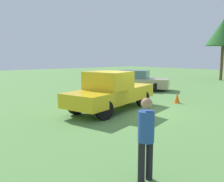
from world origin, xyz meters
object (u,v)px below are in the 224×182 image
at_px(pickup_truck, 110,90).
at_px(person_bystander, 146,135).
at_px(sedan_near, 137,81).
at_px(traffic_cone, 177,98).
at_px(tree_back_left, 224,32).

distance_m(pickup_truck, person_bystander, 6.24).
xyz_separation_m(sedan_near, traffic_cone, (-2.17, -5.14, -0.41)).
bearing_deg(tree_back_left, traffic_cone, -162.82).
relative_size(pickup_truck, person_bystander, 3.15).
bearing_deg(sedan_near, tree_back_left, 55.47).
xyz_separation_m(pickup_truck, person_bystander, (-3.41, -5.22, 0.00)).
relative_size(tree_back_left, traffic_cone, 12.00).
distance_m(tree_back_left, traffic_cone, 16.13).
height_order(pickup_truck, traffic_cone, pickup_truck).
height_order(pickup_truck, person_bystander, pickup_truck).
distance_m(person_bystander, tree_back_left, 24.10).
distance_m(person_bystander, traffic_cone, 8.52).
xyz_separation_m(pickup_truck, traffic_cone, (3.91, -0.92, -0.67)).
bearing_deg(sedan_near, traffic_cone, -54.71).
xyz_separation_m(sedan_near, tree_back_left, (12.53, -0.59, 4.45)).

